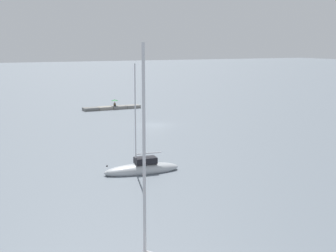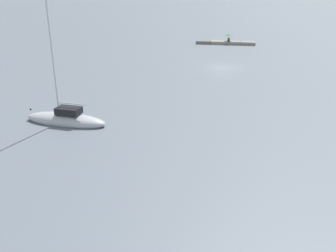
# 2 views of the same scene
# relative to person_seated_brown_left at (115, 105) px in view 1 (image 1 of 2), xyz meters

# --- Properties ---
(ground_plane) EXTENTS (500.00, 500.00, 0.00)m
(ground_plane) POSITION_rel_person_seated_brown_left_xyz_m (0.55, 19.20, -0.81)
(ground_plane) COLOR slate
(seawall_pier) EXTENTS (10.80, 1.93, 0.56)m
(seawall_pier) POSITION_rel_person_seated_brown_left_xyz_m (0.55, -0.05, -0.53)
(seawall_pier) COLOR gray
(seawall_pier) RESTS_ON ground_plane
(person_seated_brown_left) EXTENTS (0.48, 0.66, 0.73)m
(person_seated_brown_left) POSITION_rel_person_seated_brown_left_xyz_m (0.00, 0.00, 0.00)
(person_seated_brown_left) COLOR #1E2333
(person_seated_brown_left) RESTS_ON seawall_pier
(umbrella_open_green) EXTENTS (1.33, 1.33, 1.29)m
(umbrella_open_green) POSITION_rel_person_seated_brown_left_xyz_m (-0.02, -0.09, 0.86)
(umbrella_open_green) COLOR black
(umbrella_open_green) RESTS_ON seawall_pier
(sailboat_grey_mid) EXTENTS (7.42, 2.79, 10.60)m
(sailboat_grey_mid) POSITION_rel_person_seated_brown_left_xyz_m (12.83, 42.59, -0.45)
(sailboat_grey_mid) COLOR #ADB2B7
(sailboat_grey_mid) RESTS_ON ground_plane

